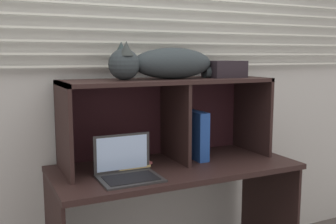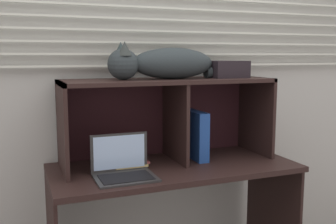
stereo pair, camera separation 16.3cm
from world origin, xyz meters
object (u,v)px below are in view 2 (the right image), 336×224
cat (164,63)px  book_stack (127,162)px  binder_upright (195,135)px  laptop (123,168)px  storage_box (227,69)px

cat → book_stack: bearing=-179.6°
cat → binder_upright: (0.20, 0.00, -0.43)m
laptop → storage_box: size_ratio=1.38×
cat → binder_upright: size_ratio=2.83×
cat → laptop: bearing=-146.5°
laptop → storage_box: bearing=15.6°
cat → book_stack: 0.59m
book_stack → storage_box: size_ratio=1.10×
cat → book_stack: cat is taller
binder_upright → storage_box: size_ratio=1.30×
laptop → storage_box: 0.88m
laptop → book_stack: (0.07, 0.19, -0.02)m
cat → book_stack: size_ratio=3.37×
binder_upright → storage_box: bearing=0.0°
binder_upright → book_stack: bearing=-179.8°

